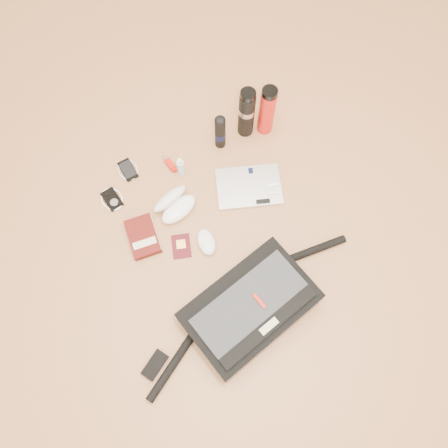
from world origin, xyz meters
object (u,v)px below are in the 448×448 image
(laptop, at_px, (249,187))
(thermos_red, at_px, (267,111))
(messenger_bag, at_px, (249,308))
(book, at_px, (143,237))
(thermos_black, at_px, (247,113))

(laptop, distance_m, thermos_red, 0.35)
(messenger_bag, xyz_separation_m, book, (-0.28, 0.47, -0.05))
(messenger_bag, relative_size, laptop, 2.98)
(book, height_order, thermos_black, thermos_black)
(thermos_black, bearing_deg, messenger_bag, -114.61)
(thermos_black, bearing_deg, laptop, -112.19)
(messenger_bag, height_order, book, messenger_bag)
(thermos_red, bearing_deg, laptop, -128.68)
(book, bearing_deg, thermos_black, 30.70)
(book, bearing_deg, messenger_bag, -54.82)
(messenger_bag, xyz_separation_m, thermos_red, (0.45, 0.75, 0.07))
(laptop, distance_m, book, 0.52)
(book, bearing_deg, laptop, 7.75)
(laptop, relative_size, book, 1.76)
(thermos_red, bearing_deg, book, -158.81)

